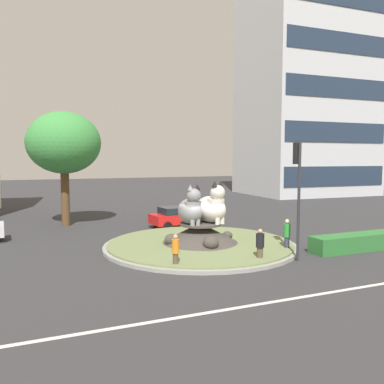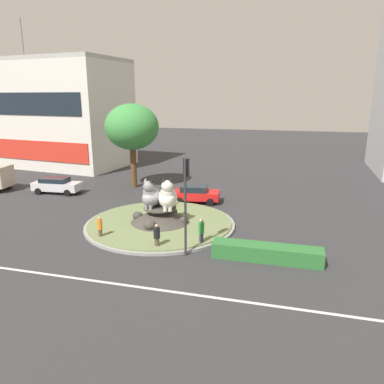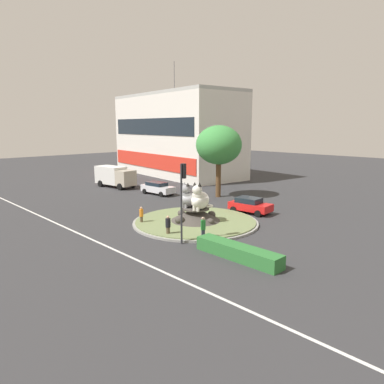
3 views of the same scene
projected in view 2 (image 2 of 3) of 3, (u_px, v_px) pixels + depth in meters
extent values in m
plane|color=#333335|center=(160.00, 225.00, 26.86)|extent=(160.00, 160.00, 0.00)
cube|color=silver|center=(102.00, 282.00, 18.63)|extent=(112.00, 0.20, 0.01)
cylinder|color=gray|center=(160.00, 224.00, 26.84)|extent=(10.93, 10.93, 0.18)
cylinder|color=#707F51|center=(160.00, 222.00, 26.81)|extent=(10.49, 10.49, 0.09)
cone|color=#423D38|center=(160.00, 214.00, 26.65)|extent=(4.29, 4.29, 1.11)
cylinder|color=#423D38|center=(160.00, 208.00, 26.53)|extent=(2.36, 2.36, 0.12)
ellipsoid|color=#423D38|center=(183.00, 220.00, 26.31)|extent=(0.63, 0.52, 0.50)
ellipsoid|color=#423D38|center=(172.00, 211.00, 28.12)|extent=(0.78, 0.61, 0.63)
ellipsoid|color=#423D38|center=(138.00, 216.00, 27.10)|extent=(0.78, 0.61, 0.62)
ellipsoid|color=#423D38|center=(150.00, 225.00, 25.10)|extent=(0.86, 0.84, 0.68)
ellipsoid|color=gray|center=(151.00, 197.00, 26.46)|extent=(1.31, 1.99, 1.41)
cylinder|color=gray|center=(150.00, 196.00, 26.06)|extent=(0.95, 0.95, 0.88)
sphere|color=gray|center=(149.00, 186.00, 25.73)|extent=(0.78, 0.78, 0.78)
torus|color=gray|center=(159.00, 202.00, 27.29)|extent=(0.99, 0.99, 0.18)
cone|color=black|center=(151.00, 180.00, 25.56)|extent=(0.33, 0.33, 0.32)
cone|color=gray|center=(145.00, 180.00, 25.66)|extent=(0.33, 0.33, 0.32)
cylinder|color=gray|center=(151.00, 207.00, 25.90)|extent=(0.25, 0.25, 0.35)
cylinder|color=gray|center=(146.00, 207.00, 25.97)|extent=(0.25, 0.25, 0.35)
ellipsoid|color=silver|center=(168.00, 198.00, 26.10)|extent=(1.89, 2.39, 1.52)
cylinder|color=silver|center=(168.00, 197.00, 25.66)|extent=(1.24, 1.24, 0.95)
sphere|color=silver|center=(167.00, 186.00, 25.30)|extent=(0.84, 0.84, 0.84)
torus|color=silver|center=(173.00, 203.00, 27.10)|extent=(1.11, 1.11, 0.19)
cone|color=black|center=(171.00, 179.00, 25.18)|extent=(0.43, 0.43, 0.34)
cone|color=black|center=(164.00, 179.00, 25.16)|extent=(0.43, 0.43, 0.34)
cylinder|color=silver|center=(170.00, 209.00, 25.52)|extent=(0.27, 0.27, 0.38)
cylinder|color=silver|center=(165.00, 209.00, 25.51)|extent=(0.27, 0.27, 0.38)
cylinder|color=#2D2D33|center=(185.00, 209.00, 21.01)|extent=(0.14, 0.14, 5.81)
cube|color=black|center=(186.00, 167.00, 20.61)|extent=(0.32, 0.25, 1.05)
sphere|color=#360606|center=(187.00, 162.00, 20.61)|extent=(0.18, 0.18, 0.18)
sphere|color=#392706|center=(187.00, 167.00, 20.69)|extent=(0.18, 0.18, 0.18)
sphere|color=green|center=(187.00, 173.00, 20.77)|extent=(0.18, 0.18, 0.18)
cube|color=silver|center=(35.00, 115.00, 50.35)|extent=(27.03, 13.30, 13.32)
cube|color=red|center=(8.00, 149.00, 46.76)|extent=(24.75, 3.21, 2.40)
cube|color=#19232D|center=(3.00, 104.00, 45.35)|extent=(23.72, 3.04, 2.66)
cube|color=#B2B2AD|center=(30.00, 62.00, 48.59)|extent=(27.03, 13.30, 0.50)
cylinder|color=#4C4C51|center=(22.00, 39.00, 49.37)|extent=(0.10, 0.10, 5.56)
cube|color=#2D7033|center=(267.00, 253.00, 21.02)|extent=(6.26, 1.20, 0.90)
cylinder|color=brown|center=(134.00, 168.00, 37.56)|extent=(0.61, 0.61, 4.05)
ellipsoid|color=#3D8E42|center=(132.00, 127.00, 36.50)|extent=(5.38, 5.38, 4.58)
cylinder|color=brown|center=(100.00, 235.00, 23.98)|extent=(0.25, 0.25, 0.75)
cylinder|color=orange|center=(100.00, 225.00, 23.81)|extent=(0.34, 0.34, 0.65)
sphere|color=tan|center=(99.00, 218.00, 23.70)|extent=(0.21, 0.21, 0.21)
cylinder|color=#33384C|center=(201.00, 239.00, 23.05)|extent=(0.27, 0.27, 0.83)
cylinder|color=#288C38|center=(201.00, 228.00, 22.85)|extent=(0.36, 0.36, 0.73)
sphere|color=beige|center=(201.00, 221.00, 22.73)|extent=(0.24, 0.24, 0.24)
cylinder|color=brown|center=(157.00, 244.00, 22.47)|extent=(0.30, 0.30, 0.77)
cylinder|color=black|center=(157.00, 233.00, 22.29)|extent=(0.40, 0.40, 0.67)
sphere|color=tan|center=(157.00, 226.00, 22.18)|extent=(0.22, 0.22, 0.22)
cube|color=silver|center=(57.00, 186.00, 35.48)|extent=(4.70, 2.06, 0.77)
cube|color=#19232D|center=(54.00, 180.00, 35.37)|extent=(2.67, 1.71, 0.44)
cylinder|color=black|center=(76.00, 188.00, 36.13)|extent=(0.65, 0.26, 0.64)
cylinder|color=black|center=(67.00, 193.00, 34.48)|extent=(0.65, 0.26, 0.64)
cylinder|color=black|center=(48.00, 187.00, 36.69)|extent=(0.65, 0.26, 0.64)
cylinder|color=black|center=(38.00, 191.00, 35.03)|extent=(0.65, 0.26, 0.64)
cube|color=red|center=(196.00, 195.00, 32.46)|extent=(4.26, 2.37, 0.70)
cube|color=#19232D|center=(194.00, 188.00, 32.34)|extent=(2.46, 1.93, 0.50)
cylinder|color=black|center=(212.00, 196.00, 33.28)|extent=(0.66, 0.29, 0.64)
cylinder|color=black|center=(210.00, 202.00, 31.46)|extent=(0.66, 0.29, 0.64)
cylinder|color=black|center=(183.00, 195.00, 33.64)|extent=(0.66, 0.29, 0.64)
cylinder|color=black|center=(180.00, 201.00, 31.82)|extent=(0.66, 0.29, 0.64)
cylinder|color=black|center=(8.00, 184.00, 37.48)|extent=(0.93, 0.41, 0.90)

